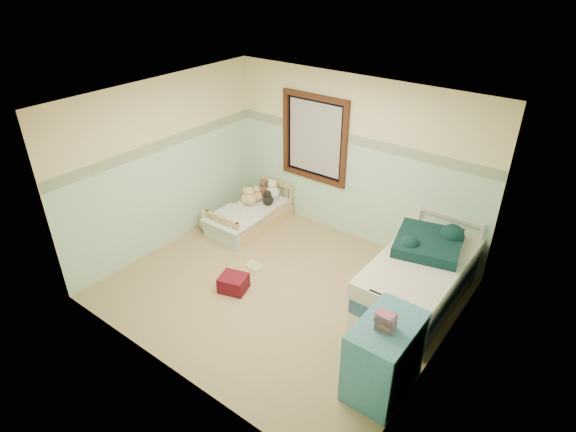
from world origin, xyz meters
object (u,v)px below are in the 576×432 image
Objects in this scene: toddler_bed_frame at (251,220)px; dresser at (384,356)px; floor_book at (254,266)px; plush_floor_cream at (242,214)px; plush_floor_tan at (206,223)px; red_pillow at (233,283)px; twin_bed_frame at (416,295)px.

toddler_bed_frame is 1.64× the size of dresser.
dresser reaches higher than floor_book.
plush_floor_cream is 1.37m from floor_book.
plush_floor_cream is at bearing 67.30° from plush_floor_tan.
floor_book is at bearing 102.64° from red_pillow.
twin_bed_frame is (3.20, -0.23, -0.01)m from plush_floor_cream.
toddler_bed_frame is 1.71m from red_pillow.
plush_floor_tan is at bearing -112.70° from plush_floor_cream.
twin_bed_frame is at bearing -3.98° from toddler_bed_frame.
twin_bed_frame is 5.30× the size of red_pillow.
toddler_bed_frame is at bearing 138.70° from floor_book.
red_pillow is at bearing -71.60° from floor_book.
red_pillow is 0.59m from floor_book.
plush_floor_tan reaches higher than floor_book.
floor_book is at bearing -40.68° from plush_floor_cream.
red_pillow is at bearing -31.99° from plush_floor_tan.
plush_floor_tan is at bearing -174.20° from twin_bed_frame.
plush_floor_tan is (-0.47, -0.56, 0.03)m from toddler_bed_frame.
twin_bed_frame is at bearing -4.13° from plush_floor_cream.
dresser reaches higher than plush_floor_tan.
floor_book is at bearing 161.37° from dresser.
toddler_bed_frame is 1.19m from floor_book.
twin_bed_frame is at bearing 5.80° from plush_floor_tan.
dresser is at bearing -16.93° from plush_floor_tan.
floor_book is at bearing -163.04° from twin_bed_frame.
red_pillow is at bearing 173.75° from dresser.
plush_floor_tan reaches higher than red_pillow.
toddler_bed_frame is at bearing 49.62° from plush_floor_tan.
twin_bed_frame is at bearing 31.12° from red_pillow.
plush_floor_tan is (-0.24, -0.58, 0.00)m from plush_floor_cream.
toddler_bed_frame is 5.77× the size of plush_floor_tan.
red_pillow is 1.39× the size of floor_book.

